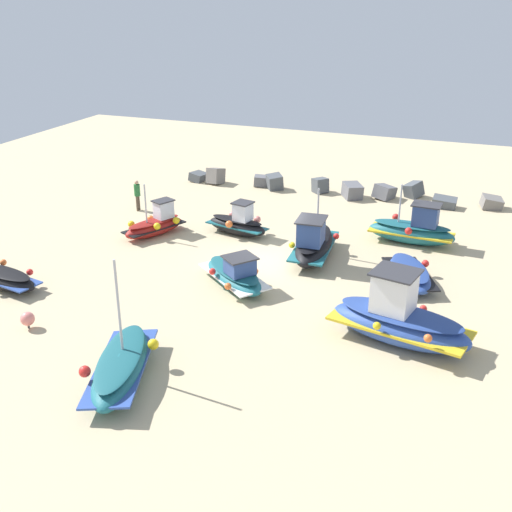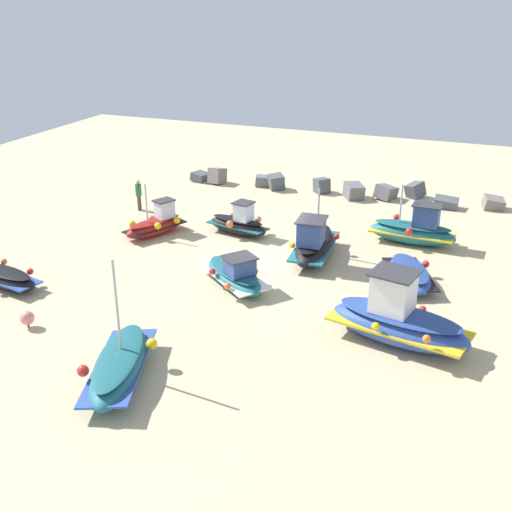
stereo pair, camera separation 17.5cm
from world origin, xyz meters
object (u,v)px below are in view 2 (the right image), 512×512
Objects in this scene: fishing_boat_8 at (239,223)px; mooring_buoy_0 at (27,318)px; fishing_boat_3 at (398,321)px; person_walking at (139,193)px; fishing_boat_1 at (119,365)px; fishing_boat_6 at (410,274)px; fishing_boat_0 at (4,277)px; fishing_boat_4 at (235,274)px; fishing_boat_5 at (156,224)px; fishing_boat_7 at (314,244)px; fishing_boat_2 at (414,230)px.

fishing_boat_8 reaches higher than mooring_buoy_0.
fishing_boat_3 is 3.05× the size of person_walking.
mooring_buoy_0 is at bearing -82.64° from person_walking.
fishing_boat_1 is 12.70m from fishing_boat_8.
fishing_boat_6 is 14.66m from mooring_buoy_0.
fishing_boat_0 is 9.17m from fishing_boat_4.
fishing_boat_4 reaches higher than mooring_buoy_0.
fishing_boat_5 reaches higher than fishing_boat_6.
fishing_boat_4 is at bearing -57.00° from fishing_boat_8.
fishing_boat_1 is 12.36m from fishing_boat_6.
fishing_boat_5 is at bearing 60.18° from fishing_boat_6.
fishing_boat_5 is 5.42× the size of mooring_buoy_0.
fishing_boat_0 is 10.86m from fishing_boat_8.
fishing_boat_7 is at bearing 51.52° from mooring_buoy_0.
person_walking is 2.69× the size of mooring_buoy_0.
fishing_boat_7 is at bearing 52.17° from fishing_boat_6.
fishing_boat_6 is 0.86× the size of fishing_boat_7.
person_walking is (-2.65, 2.83, 0.44)m from fishing_boat_5.
fishing_boat_3 is 1.35× the size of fishing_boat_4.
fishing_boat_6 is at bearing 33.10° from fishing_boat_0.
fishing_boat_3 is at bearing -27.75° from fishing_boat_8.
fishing_boat_6 is (12.23, -1.06, -0.13)m from fishing_boat_5.
fishing_boat_0 is 10.12m from person_walking.
fishing_boat_7 is 4.50m from fishing_boat_8.
fishing_boat_8 is (-4.23, 1.54, -0.15)m from fishing_boat_7.
fishing_boat_0 is 0.82× the size of fishing_boat_7.
fishing_boat_4 is 7.92m from mooring_buoy_0.
fishing_boat_8 reaches higher than fishing_boat_4.
mooring_buoy_0 is at bearing -42.72° from fishing_boat_7.
fishing_boat_5 is at bearing -175.35° from fishing_boat_4.
fishing_boat_2 is 5.10m from fishing_boat_7.
fishing_boat_1 reaches higher than fishing_boat_8.
mooring_buoy_0 is at bearing 28.91° from fishing_boat_3.
fishing_boat_4 is at bearing 46.82° from mooring_buoy_0.
fishing_boat_4 is 6.08× the size of mooring_buoy_0.
fishing_boat_4 is at bearing 88.35° from fishing_boat_6.
fishing_boat_1 is at bearing -71.87° from fishing_boat_8.
fishing_boat_7 is (7.92, -0.07, 0.18)m from fishing_boat_5.
fishing_boat_1 reaches higher than fishing_boat_6.
mooring_buoy_0 is at bearing -128.34° from fishing_boat_2.
fishing_boat_1 is at bearing -17.89° from mooring_buoy_0.
fishing_boat_4 reaches higher than fishing_boat_6.
fishing_boat_0 is 0.95× the size of fishing_boat_6.
fishing_boat_5 is at bearing -161.15° from fishing_boat_2.
fishing_boat_1 is 16.00m from person_walking.
fishing_boat_7 is at bearing -65.95° from fishing_boat_5.
person_walking reaches higher than fishing_boat_6.
fishing_boat_3 is at bearing 17.17° from mooring_buoy_0.
person_walking is (-15.20, 8.68, 0.17)m from fishing_boat_3.
person_walking is (-14.88, 3.90, 0.57)m from fishing_boat_6.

